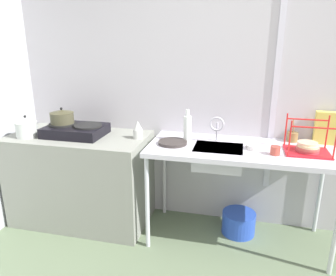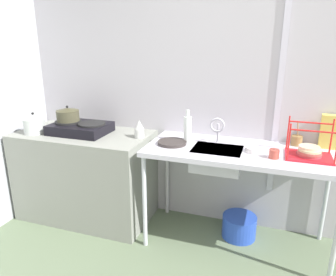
{
  "view_description": "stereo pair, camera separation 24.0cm",
  "coord_description": "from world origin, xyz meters",
  "px_view_note": "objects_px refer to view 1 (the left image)",
  "views": [
    {
      "loc": [
        -0.17,
        -1.2,
        1.7
      ],
      "look_at": [
        -0.77,
        1.31,
        0.9
      ],
      "focal_mm": 33.58,
      "sensor_mm": 36.0,
      "label": 1
    },
    {
      "loc": [
        0.06,
        -1.14,
        1.7
      ],
      "look_at": [
        -0.77,
        1.31,
        0.9
      ],
      "focal_mm": 33.58,
      "sensor_mm": 36.0,
      "label": 2
    }
  ],
  "objects_px": {
    "small_bowl_on_drainboard": "(253,147)",
    "bucket_on_floor": "(238,223)",
    "faucet": "(217,125)",
    "dish_rack": "(308,147)",
    "utensil_jar": "(293,137)",
    "cup_by_rack": "(275,150)",
    "bottle_by_sink": "(187,128)",
    "percolator": "(138,130)",
    "stove": "(76,130)",
    "pot_on_left_burner": "(62,117)",
    "cereal_box": "(325,128)",
    "frying_pan": "(173,142)",
    "sink_basin": "(218,157)",
    "pot_beside_stove": "(26,127)"
  },
  "relations": [
    {
      "from": "pot_beside_stove",
      "to": "bucket_on_floor",
      "type": "xyz_separation_m",
      "value": [
        1.93,
        0.24,
        -0.85
      ]
    },
    {
      "from": "stove",
      "to": "cup_by_rack",
      "type": "height_order",
      "value": "stove"
    },
    {
      "from": "cup_by_rack",
      "to": "bottle_by_sink",
      "type": "distance_m",
      "value": 0.74
    },
    {
      "from": "stove",
      "to": "cereal_box",
      "type": "relative_size",
      "value": 1.92
    },
    {
      "from": "bottle_by_sink",
      "to": "pot_on_left_burner",
      "type": "bearing_deg",
      "value": -177.3
    },
    {
      "from": "utensil_jar",
      "to": "faucet",
      "type": "bearing_deg",
      "value": -165.39
    },
    {
      "from": "pot_on_left_burner",
      "to": "frying_pan",
      "type": "distance_m",
      "value": 1.07
    },
    {
      "from": "cereal_box",
      "to": "utensil_jar",
      "type": "bearing_deg",
      "value": -174.25
    },
    {
      "from": "faucet",
      "to": "utensil_jar",
      "type": "bearing_deg",
      "value": 14.61
    },
    {
      "from": "bucket_on_floor",
      "to": "cup_by_rack",
      "type": "bearing_deg",
      "value": -43.2
    },
    {
      "from": "stove",
      "to": "percolator",
      "type": "xyz_separation_m",
      "value": [
        0.59,
        0.04,
        0.03
      ]
    },
    {
      "from": "pot_beside_stove",
      "to": "bucket_on_floor",
      "type": "relative_size",
      "value": 0.67
    },
    {
      "from": "faucet",
      "to": "utensil_jar",
      "type": "relative_size",
      "value": 1.12
    },
    {
      "from": "cup_by_rack",
      "to": "utensil_jar",
      "type": "relative_size",
      "value": 0.36
    },
    {
      "from": "pot_on_left_burner",
      "to": "bottle_by_sink",
      "type": "distance_m",
      "value": 1.16
    },
    {
      "from": "pot_beside_stove",
      "to": "cereal_box",
      "type": "relative_size",
      "value": 0.73
    },
    {
      "from": "pot_on_left_burner",
      "to": "bottle_by_sink",
      "type": "bearing_deg",
      "value": 2.7
    },
    {
      "from": "pot_beside_stove",
      "to": "faucet",
      "type": "xyz_separation_m",
      "value": [
        1.69,
        0.24,
        0.06
      ]
    },
    {
      "from": "frying_pan",
      "to": "utensil_jar",
      "type": "xyz_separation_m",
      "value": [
        1.0,
        0.31,
        0.03
      ]
    },
    {
      "from": "faucet",
      "to": "small_bowl_on_drainboard",
      "type": "height_order",
      "value": "faucet"
    },
    {
      "from": "cereal_box",
      "to": "small_bowl_on_drainboard",
      "type": "bearing_deg",
      "value": -149.09
    },
    {
      "from": "cereal_box",
      "to": "bucket_on_floor",
      "type": "bearing_deg",
      "value": -160.53
    },
    {
      "from": "sink_basin",
      "to": "dish_rack",
      "type": "relative_size",
      "value": 1.2
    },
    {
      "from": "faucet",
      "to": "small_bowl_on_drainboard",
      "type": "distance_m",
      "value": 0.35
    },
    {
      "from": "utensil_jar",
      "to": "dish_rack",
      "type": "bearing_deg",
      "value": -74.9
    },
    {
      "from": "small_bowl_on_drainboard",
      "to": "bucket_on_floor",
      "type": "bearing_deg",
      "value": 120.9
    },
    {
      "from": "bottle_by_sink",
      "to": "bucket_on_floor",
      "type": "relative_size",
      "value": 0.94
    },
    {
      "from": "pot_on_left_burner",
      "to": "cereal_box",
      "type": "bearing_deg",
      "value": 6.74
    },
    {
      "from": "faucet",
      "to": "dish_rack",
      "type": "xyz_separation_m",
      "value": [
        0.72,
        -0.11,
        -0.11
      ]
    },
    {
      "from": "small_bowl_on_drainboard",
      "to": "utensil_jar",
      "type": "xyz_separation_m",
      "value": [
        0.33,
        0.28,
        0.03
      ]
    },
    {
      "from": "dish_rack",
      "to": "cereal_box",
      "type": "distance_m",
      "value": 0.34
    },
    {
      "from": "cup_by_rack",
      "to": "percolator",
      "type": "bearing_deg",
      "value": 172.28
    },
    {
      "from": "stove",
      "to": "pot_on_left_burner",
      "type": "xyz_separation_m",
      "value": [
        -0.13,
        0.0,
        0.12
      ]
    },
    {
      "from": "stove",
      "to": "bottle_by_sink",
      "type": "bearing_deg",
      "value": 3.03
    },
    {
      "from": "stove",
      "to": "sink_basin",
      "type": "relative_size",
      "value": 1.34
    },
    {
      "from": "dish_rack",
      "to": "cereal_box",
      "type": "relative_size",
      "value": 1.2
    },
    {
      "from": "cereal_box",
      "to": "cup_by_rack",
      "type": "bearing_deg",
      "value": -132.85
    },
    {
      "from": "utensil_jar",
      "to": "frying_pan",
      "type": "bearing_deg",
      "value": -162.84
    },
    {
      "from": "stove",
      "to": "utensil_jar",
      "type": "xyz_separation_m",
      "value": [
        1.92,
        0.27,
        -0.01
      ]
    },
    {
      "from": "sink_basin",
      "to": "faucet",
      "type": "bearing_deg",
      "value": 102.44
    },
    {
      "from": "sink_basin",
      "to": "faucet",
      "type": "xyz_separation_m",
      "value": [
        -0.03,
        0.14,
        0.24
      ]
    },
    {
      "from": "dish_rack",
      "to": "small_bowl_on_drainboard",
      "type": "xyz_separation_m",
      "value": [
        -0.41,
        -0.01,
        -0.03
      ]
    },
    {
      "from": "sink_basin",
      "to": "cup_by_rack",
      "type": "distance_m",
      "value": 0.46
    },
    {
      "from": "percolator",
      "to": "faucet",
      "type": "distance_m",
      "value": 0.7
    },
    {
      "from": "percolator",
      "to": "small_bowl_on_drainboard",
      "type": "bearing_deg",
      "value": -3.3
    },
    {
      "from": "pot_on_left_burner",
      "to": "utensil_jar",
      "type": "relative_size",
      "value": 1.06
    },
    {
      "from": "faucet",
      "to": "cereal_box",
      "type": "bearing_deg",
      "value": 11.01
    },
    {
      "from": "stove",
      "to": "dish_rack",
      "type": "bearing_deg",
      "value": -0.32
    },
    {
      "from": "small_bowl_on_drainboard",
      "to": "bottle_by_sink",
      "type": "distance_m",
      "value": 0.57
    },
    {
      "from": "percolator",
      "to": "cereal_box",
      "type": "xyz_separation_m",
      "value": [
        1.58,
        0.23,
        0.06
      ]
    }
  ]
}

